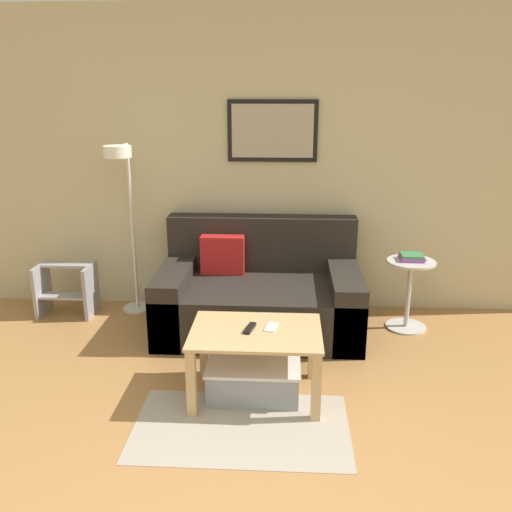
# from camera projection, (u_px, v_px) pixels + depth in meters

# --- Properties ---
(wall_back) EXTENTS (5.60, 0.09, 2.55)m
(wall_back) POSITION_uv_depth(u_px,v_px,m) (270.00, 163.00, 4.60)
(wall_back) COLOR #C6BC93
(wall_back) RESTS_ON ground_plane
(area_rug) EXTENTS (1.25, 0.74, 0.01)m
(area_rug) POSITION_uv_depth(u_px,v_px,m) (241.00, 427.00, 3.14)
(area_rug) COLOR #A39989
(area_rug) RESTS_ON ground_plane
(couch) EXTENTS (1.59, 0.99, 0.85)m
(couch) POSITION_uv_depth(u_px,v_px,m) (259.00, 294.00, 4.41)
(couch) COLOR #28231E
(couch) RESTS_ON ground_plane
(coffee_table) EXTENTS (0.81, 0.57, 0.45)m
(coffee_table) POSITION_uv_depth(u_px,v_px,m) (256.00, 344.00, 3.37)
(coffee_table) COLOR tan
(coffee_table) RESTS_ON ground_plane
(storage_bin) EXTENTS (0.59, 0.38, 0.23)m
(storage_bin) POSITION_uv_depth(u_px,v_px,m) (254.00, 379.00, 3.45)
(storage_bin) COLOR gray
(storage_bin) RESTS_ON ground_plane
(floor_lamp) EXTENTS (0.26, 0.50, 1.47)m
(floor_lamp) POSITION_uv_depth(u_px,v_px,m) (125.00, 199.00, 4.39)
(floor_lamp) COLOR silver
(floor_lamp) RESTS_ON ground_plane
(side_table) EXTENTS (0.38, 0.38, 0.58)m
(side_table) POSITION_uv_depth(u_px,v_px,m) (409.00, 288.00, 4.36)
(side_table) COLOR silver
(side_table) RESTS_ON ground_plane
(book_stack) EXTENTS (0.20, 0.17, 0.05)m
(book_stack) POSITION_uv_depth(u_px,v_px,m) (412.00, 257.00, 4.30)
(book_stack) COLOR #8C4C93
(book_stack) RESTS_ON side_table
(remote_control) EXTENTS (0.07, 0.16, 0.02)m
(remote_control) POSITION_uv_depth(u_px,v_px,m) (250.00, 328.00, 3.35)
(remote_control) COLOR black
(remote_control) RESTS_ON coffee_table
(cell_phone) EXTENTS (0.09, 0.15, 0.01)m
(cell_phone) POSITION_uv_depth(u_px,v_px,m) (271.00, 327.00, 3.39)
(cell_phone) COLOR silver
(cell_phone) RESTS_ON coffee_table
(step_stool) EXTENTS (0.46, 0.32, 0.45)m
(step_stool) POSITION_uv_depth(u_px,v_px,m) (66.00, 288.00, 4.67)
(step_stool) COLOR #99999E
(step_stool) RESTS_ON ground_plane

